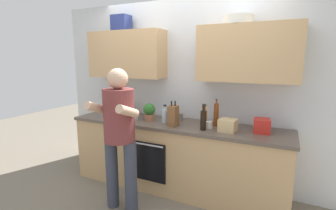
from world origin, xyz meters
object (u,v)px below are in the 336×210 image
object	(u,v)px
bottle_wine	(110,110)
cup_coffee	(209,125)
bottle_soy	(203,120)
mixing_bowl	(130,116)
grocery_bag_crisps	(262,126)
grocery_bag_bread	(228,125)
potted_herb	(149,112)
bottle_vinegar	(216,115)
person_standing	(119,129)
bottle_syrup	(131,108)
bottle_water	(165,116)
bottle_juice	(205,117)
grocery_bag_produce	(115,109)
knife_block	(173,116)
cup_stoneware	(180,116)

from	to	relation	value
bottle_wine	cup_coffee	world-z (taller)	bottle_wine
bottle_soy	mixing_bowl	bearing A→B (deg)	176.34
cup_coffee	grocery_bag_crisps	bearing A→B (deg)	8.92
mixing_bowl	grocery_bag_bread	world-z (taller)	grocery_bag_bread
cup_coffee	grocery_bag_crisps	xyz separation A→B (m)	(0.58, 0.09, 0.04)
mixing_bowl	potted_herb	xyz separation A→B (m)	(0.28, 0.05, 0.08)
bottle_wine	grocery_bag_crisps	xyz separation A→B (m)	(1.95, 0.21, -0.05)
bottle_vinegar	grocery_bag_bread	size ratio (longest dim) A/B	1.81
bottle_vinegar	grocery_bag_crisps	bearing A→B (deg)	-3.56
grocery_bag_bread	bottle_soy	bearing A→B (deg)	-168.43
person_standing	bottle_vinegar	world-z (taller)	person_standing
bottle_syrup	grocery_bag_bread	size ratio (longest dim) A/B	1.17
bottle_soy	grocery_bag_crisps	world-z (taller)	bottle_soy
bottle_water	bottle_wine	bearing A→B (deg)	-171.04
bottle_juice	cup_coffee	world-z (taller)	bottle_juice
bottle_syrup	grocery_bag_produce	bearing A→B (deg)	-156.18
mixing_bowl	potted_herb	distance (m)	0.30
person_standing	bottle_juice	size ratio (longest dim) A/B	6.28
bottle_vinegar	grocery_bag_produce	bearing A→B (deg)	179.64
cup_coffee	grocery_bag_crisps	distance (m)	0.59
bottle_water	grocery_bag_bread	world-z (taller)	bottle_water
bottle_juice	grocery_bag_bread	size ratio (longest dim) A/B	1.38
bottle_wine	grocery_bag_crisps	bearing A→B (deg)	6.28
knife_block	mixing_bowl	bearing A→B (deg)	175.41
bottle_wine	knife_block	bearing A→B (deg)	2.48
grocery_bag_produce	grocery_bag_crisps	world-z (taller)	grocery_bag_crisps
bottle_wine	grocery_bag_produce	world-z (taller)	bottle_wine
bottle_soy	potted_herb	size ratio (longest dim) A/B	1.30
bottle_vinegar	mixing_bowl	bearing A→B (deg)	-172.45
bottle_soy	bottle_wine	bearing A→B (deg)	-178.84
mixing_bowl	grocery_bag_crisps	xyz separation A→B (m)	(1.68, 0.12, 0.04)
potted_herb	grocery_bag_bread	bearing A→B (deg)	-3.15
bottle_soy	potted_herb	bearing A→B (deg)	171.73
bottle_wine	bottle_soy	bearing A→B (deg)	1.16
bottle_wine	mixing_bowl	bearing A→B (deg)	19.65
bottle_wine	cup_coffee	xyz separation A→B (m)	(1.37, 0.12, -0.08)
person_standing	bottle_wine	bearing A→B (deg)	136.05
grocery_bag_crisps	person_standing	bearing A→B (deg)	-152.22
bottle_syrup	cup_stoneware	distance (m)	0.78
mixing_bowl	knife_block	xyz separation A→B (m)	(0.67, -0.05, 0.09)
bottle_juice	bottle_vinegar	bearing A→B (deg)	-5.30
bottle_juice	knife_block	distance (m)	0.40
bottle_syrup	knife_block	size ratio (longest dim) A/B	0.71
person_standing	grocery_bag_crisps	distance (m)	1.59
cup_stoneware	bottle_soy	bearing A→B (deg)	-38.56
cup_coffee	potted_herb	world-z (taller)	potted_herb
cup_stoneware	grocery_bag_produce	bearing A→B (deg)	-173.54
knife_block	cup_coffee	bearing A→B (deg)	10.91
bottle_soy	mixing_bowl	distance (m)	1.07
knife_block	cup_stoneware	bearing A→B (deg)	97.62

